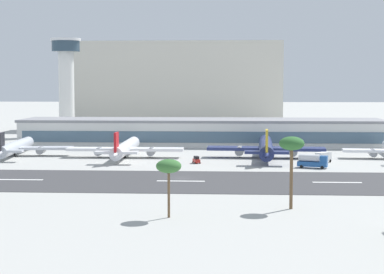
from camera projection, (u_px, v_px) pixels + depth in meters
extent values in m
plane|color=#A8A8A3|center=(182.00, 178.00, 165.26)|extent=(1400.00, 1400.00, 0.00)
cube|color=#38383A|center=(181.00, 181.00, 159.95)|extent=(800.00, 36.68, 0.08)
cube|color=white|center=(20.00, 180.00, 162.26)|extent=(12.00, 1.20, 0.01)
cube|color=white|center=(181.00, 181.00, 159.95)|extent=(12.00, 1.20, 0.01)
cube|color=white|center=(337.00, 182.00, 157.76)|extent=(12.00, 1.20, 0.01)
cube|color=silver|center=(202.00, 133.00, 254.14)|extent=(140.33, 25.68, 9.40)
cube|color=#476075|center=(200.00, 137.00, 241.25)|extent=(136.12, 0.30, 4.23)
cube|color=gray|center=(202.00, 120.00, 253.71)|extent=(141.74, 25.94, 1.00)
cylinder|color=silver|center=(67.00, 94.00, 300.51)|extent=(7.16, 7.16, 39.20)
cylinder|color=#2D4251|center=(66.00, 46.00, 298.69)|extent=(12.94, 12.94, 4.92)
cylinder|color=silver|center=(66.00, 40.00, 298.44)|extent=(13.97, 13.97, 1.20)
cube|color=beige|center=(173.00, 86.00, 344.51)|extent=(115.06, 26.94, 46.46)
cylinder|color=silver|center=(16.00, 147.00, 217.32)|extent=(7.16, 38.61, 3.84)
sphere|color=silver|center=(28.00, 142.00, 236.46)|extent=(3.65, 3.65, 3.65)
cone|color=silver|center=(1.00, 153.00, 198.19)|extent=(4.04, 7.19, 3.46)
cube|color=silver|center=(15.00, 148.00, 216.59)|extent=(38.73, 9.07, 0.85)
cylinder|color=gray|center=(41.00, 150.00, 216.90)|extent=(2.95, 5.58, 2.50)
cube|color=silver|center=(2.00, 151.00, 199.68)|extent=(13.27, 4.29, 0.68)
cube|color=black|center=(2.00, 143.00, 199.46)|extent=(1.06, 5.22, 6.15)
cylinder|color=black|center=(14.00, 155.00, 215.61)|extent=(0.69, 0.69, 1.06)
cylinder|color=white|center=(126.00, 148.00, 212.47)|extent=(4.57, 40.75, 4.07)
sphere|color=white|center=(134.00, 142.00, 232.73)|extent=(3.87, 3.87, 3.87)
cone|color=white|center=(116.00, 154.00, 192.21)|extent=(3.75, 7.37, 3.66)
cube|color=white|center=(125.00, 149.00, 211.70)|extent=(38.48, 6.57, 0.90)
cylinder|color=gray|center=(151.00, 151.00, 211.37)|extent=(2.71, 5.73, 2.65)
cylinder|color=gray|center=(99.00, 151.00, 212.14)|extent=(2.71, 5.73, 2.65)
cube|color=white|center=(116.00, 152.00, 193.80)|extent=(13.10, 3.52, 0.72)
cube|color=red|center=(116.00, 143.00, 193.56)|extent=(0.72, 5.50, 6.51)
cylinder|color=black|center=(125.00, 156.00, 210.66)|extent=(0.73, 0.73, 1.12)
cylinder|color=navy|center=(266.00, 147.00, 211.25)|extent=(6.62, 45.13, 4.50)
sphere|color=navy|center=(265.00, 141.00, 233.53)|extent=(4.27, 4.27, 4.27)
cone|color=navy|center=(267.00, 155.00, 188.96)|extent=(4.43, 8.28, 4.05)
cube|color=navy|center=(266.00, 149.00, 210.39)|extent=(38.65, 8.55, 0.99)
cylinder|color=gray|center=(292.00, 151.00, 209.56)|extent=(3.22, 6.43, 2.92)
cylinder|color=gray|center=(239.00, 151.00, 211.35)|extent=(3.22, 6.43, 2.92)
cube|color=navy|center=(267.00, 152.00, 190.70)|extent=(13.21, 4.32, 0.79)
cube|color=gold|center=(267.00, 142.00, 190.45)|extent=(1.01, 6.10, 7.20)
cylinder|color=black|center=(266.00, 156.00, 209.25)|extent=(0.81, 0.81, 1.24)
cylinder|color=gray|center=(373.00, 153.00, 208.52)|extent=(2.92, 5.53, 2.48)
cube|color=#B2231E|center=(196.00, 161.00, 196.23)|extent=(2.53, 3.54, 1.00)
cube|color=black|center=(196.00, 158.00, 196.15)|extent=(1.82, 2.23, 0.90)
cylinder|color=black|center=(198.00, 162.00, 197.56)|extent=(0.46, 0.66, 0.60)
cylinder|color=black|center=(193.00, 162.00, 197.14)|extent=(0.46, 0.66, 0.60)
cylinder|color=black|center=(200.00, 163.00, 195.40)|extent=(0.46, 0.66, 0.60)
cylinder|color=black|center=(195.00, 163.00, 194.98)|extent=(0.46, 0.66, 0.60)
cube|color=white|center=(323.00, 159.00, 197.80)|extent=(5.77, 6.09, 1.20)
cube|color=silver|center=(322.00, 155.00, 197.18)|extent=(4.59, 4.76, 1.60)
cube|color=white|center=(327.00, 154.00, 199.22)|extent=(2.77, 2.72, 1.50)
cylinder|color=black|center=(330.00, 161.00, 198.50)|extent=(0.81, 0.86, 0.90)
cylinder|color=black|center=(324.00, 160.00, 200.18)|extent=(0.81, 0.86, 0.90)
cylinder|color=black|center=(323.00, 162.00, 195.52)|extent=(0.81, 0.86, 0.90)
cylinder|color=black|center=(316.00, 161.00, 197.21)|extent=(0.81, 0.86, 0.90)
cube|color=#23569E|center=(312.00, 164.00, 185.18)|extent=(8.89, 4.99, 1.40)
cylinder|color=silver|center=(309.00, 158.00, 185.39)|extent=(6.14, 3.71, 2.10)
cube|color=#23569E|center=(324.00, 159.00, 183.93)|extent=(2.65, 2.89, 1.80)
cylinder|color=black|center=(322.00, 167.00, 182.99)|extent=(0.94, 0.53, 0.90)
cylinder|color=black|center=(324.00, 166.00, 185.42)|extent=(0.94, 0.53, 0.90)
cylinder|color=black|center=(301.00, 167.00, 185.06)|extent=(0.94, 0.53, 0.90)
cylinder|color=black|center=(303.00, 165.00, 187.49)|extent=(0.94, 0.53, 0.90)
cylinder|color=brown|center=(169.00, 192.00, 116.27)|extent=(0.47, 0.47, 9.42)
ellipsoid|color=#386B33|center=(169.00, 166.00, 115.89)|extent=(4.60, 4.60, 2.53)
cylinder|color=brown|center=(291.00, 176.00, 124.23)|extent=(0.64, 0.64, 12.78)
ellipsoid|color=#2D602D|center=(292.00, 143.00, 123.70)|extent=(4.90, 4.90, 2.70)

